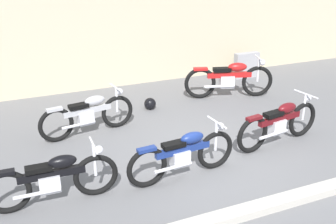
{
  "coord_description": "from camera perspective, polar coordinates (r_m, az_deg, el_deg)",
  "views": [
    {
      "loc": [
        -3.08,
        -5.43,
        3.46
      ],
      "look_at": [
        -0.36,
        0.99,
        0.55
      ],
      "focal_mm": 41.98,
      "sensor_mm": 36.0,
      "label": 1
    }
  ],
  "objects": [
    {
      "name": "ground_plane",
      "position": [
        7.14,
        5.82,
        -6.48
      ],
      "size": [
        40.0,
        40.0,
        0.0
      ],
      "primitive_type": "plane",
      "color": "slate"
    },
    {
      "name": "building_wall",
      "position": [
        10.63,
        -5.81,
        11.92
      ],
      "size": [
        18.0,
        0.3,
        3.0
      ],
      "primitive_type": "cube",
      "color": "beige",
      "rests_on": "ground_plane"
    },
    {
      "name": "curb_strip",
      "position": [
        5.92,
        13.8,
        -13.16
      ],
      "size": [
        18.0,
        0.24,
        0.12
      ],
      "primitive_type": "cube",
      "color": "#B7B2A8",
      "rests_on": "ground_plane"
    },
    {
      "name": "stone_marker",
      "position": [
        11.57,
        11.29,
        6.68
      ],
      "size": [
        0.73,
        0.2,
        0.72
      ],
      "primitive_type": "cube",
      "rotation": [
        0.0,
        0.0,
        0.0
      ],
      "color": "#9E9EA3",
      "rests_on": "ground_plane"
    },
    {
      "name": "helmet",
      "position": [
        9.1,
        -2.62,
        1.22
      ],
      "size": [
        0.27,
        0.27,
        0.27
      ],
      "primitive_type": "sphere",
      "color": "black",
      "rests_on": "ground_plane"
    },
    {
      "name": "motorcycle_blue",
      "position": [
        6.33,
        2.28,
        -6.11
      ],
      "size": [
        1.93,
        0.54,
        0.87
      ],
      "rotation": [
        0.0,
        0.0,
        0.07
      ],
      "color": "black",
      "rests_on": "ground_plane"
    },
    {
      "name": "motorcycle_silver",
      "position": [
        7.94,
        -11.48,
        -0.32
      ],
      "size": [
        1.96,
        0.6,
        0.88
      ],
      "rotation": [
        0.0,
        0.0,
        0.15
      ],
      "color": "black",
      "rests_on": "ground_plane"
    },
    {
      "name": "motorcycle_red",
      "position": [
        9.86,
        8.97,
        4.79
      ],
      "size": [
        2.17,
        0.88,
        1.0
      ],
      "rotation": [
        0.0,
        0.0,
        -0.29
      ],
      "color": "black",
      "rests_on": "ground_plane"
    },
    {
      "name": "motorcycle_maroon",
      "position": [
        7.67,
        15.91,
        -1.51
      ],
      "size": [
        2.0,
        0.61,
        0.9
      ],
      "rotation": [
        0.0,
        0.0,
        0.15
      ],
      "color": "black",
      "rests_on": "ground_plane"
    },
    {
      "name": "motorcycle_black",
      "position": [
        5.93,
        -16.28,
        -9.3
      ],
      "size": [
        1.92,
        0.53,
        0.86
      ],
      "rotation": [
        0.0,
        0.0,
        -0.03
      ],
      "color": "black",
      "rests_on": "ground_plane"
    }
  ]
}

